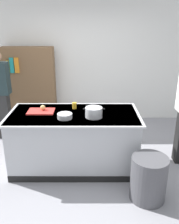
# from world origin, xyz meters

# --- Properties ---
(ground_plane) EXTENTS (10.00, 10.00, 0.00)m
(ground_plane) POSITION_xyz_m (0.00, 0.00, 0.00)
(ground_plane) COLOR gray
(back_wall) EXTENTS (6.40, 0.12, 3.00)m
(back_wall) POSITION_xyz_m (0.00, 2.10, 1.50)
(back_wall) COLOR white
(back_wall) RESTS_ON ground_plane
(counter_island) EXTENTS (1.98, 0.98, 0.90)m
(counter_island) POSITION_xyz_m (0.00, -0.00, 0.47)
(counter_island) COLOR #B7BABF
(counter_island) RESTS_ON ground_plane
(cutting_board) EXTENTS (0.40, 0.28, 0.02)m
(cutting_board) POSITION_xyz_m (-0.50, 0.07, 0.91)
(cutting_board) COLOR red
(cutting_board) RESTS_ON counter_island
(onion) EXTENTS (0.08, 0.08, 0.08)m
(onion) POSITION_xyz_m (-0.48, 0.11, 0.96)
(onion) COLOR tan
(onion) RESTS_ON cutting_board
(stock_pot) EXTENTS (0.31, 0.25, 0.15)m
(stock_pot) POSITION_xyz_m (0.30, -0.14, 0.97)
(stock_pot) COLOR #B7BABF
(stock_pot) RESTS_ON counter_island
(mixing_bowl) EXTENTS (0.21, 0.21, 0.07)m
(mixing_bowl) POSITION_xyz_m (-0.11, -0.18, 0.94)
(mixing_bowl) COLOR #B7BABF
(mixing_bowl) RESTS_ON counter_island
(juice_cup) EXTENTS (0.07, 0.07, 0.10)m
(juice_cup) POSITION_xyz_m (0.00, 0.22, 0.95)
(juice_cup) COLOR yellow
(juice_cup) RESTS_ON counter_island
(trash_bin) EXTENTS (0.47, 0.47, 0.61)m
(trash_bin) POSITION_xyz_m (1.00, -0.78, 0.30)
(trash_bin) COLOR #4C4C51
(trash_bin) RESTS_ON ground_plane
(bookshelf) EXTENTS (1.10, 0.31, 1.70)m
(bookshelf) POSITION_xyz_m (-1.07, 1.80, 0.85)
(bookshelf) COLOR brown
(bookshelf) RESTS_ON ground_plane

